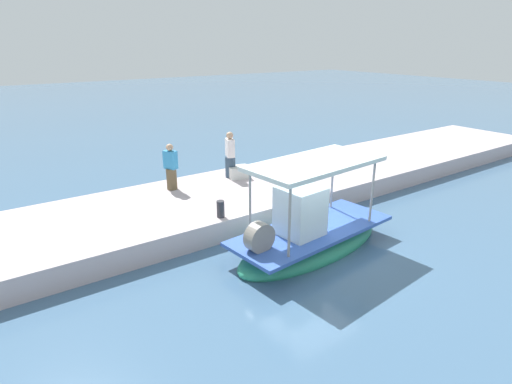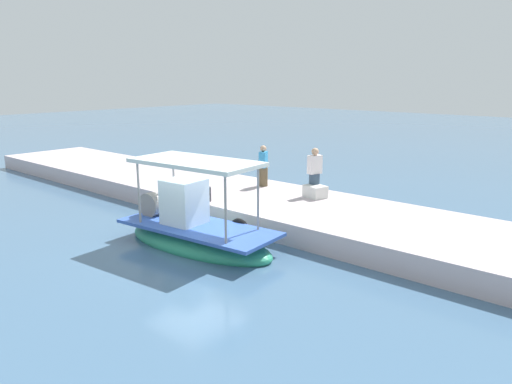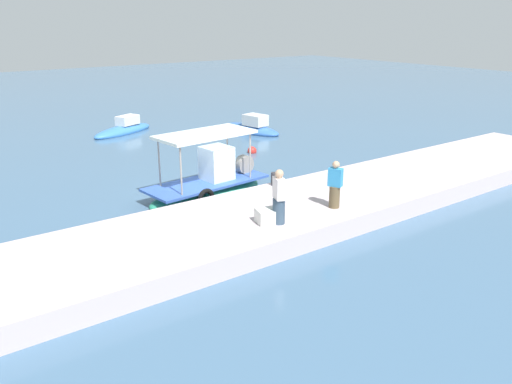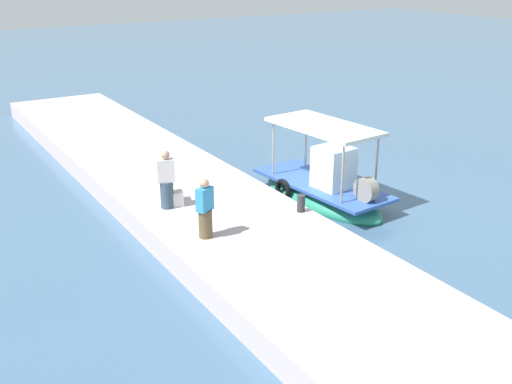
% 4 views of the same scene
% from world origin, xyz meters
% --- Properties ---
extents(ground_plane, '(120.00, 120.00, 0.00)m').
position_xyz_m(ground_plane, '(0.00, 0.00, 0.00)').
color(ground_plane, '#436586').
extents(dock_quay, '(36.00, 4.70, 0.71)m').
position_xyz_m(dock_quay, '(0.00, -4.16, 0.35)').
color(dock_quay, beige).
rests_on(dock_quay, ground_plane).
extents(main_fishing_boat, '(5.47, 2.46, 3.01)m').
position_xyz_m(main_fishing_boat, '(-0.04, -0.02, 0.48)').
color(main_fishing_boat, '#2C9570').
rests_on(main_fishing_boat, ground_plane).
extents(fisherman_near_bollard, '(0.51, 0.57, 1.79)m').
position_xyz_m(fisherman_near_bollard, '(-0.69, -5.39, 1.52)').
color(fisherman_near_bollard, '#34495D').
rests_on(fisherman_near_bollard, dock_quay).
extents(fisherman_by_crate, '(0.49, 0.54, 1.66)m').
position_xyz_m(fisherman_by_crate, '(1.78, -5.38, 1.46)').
color(fisherman_by_crate, brown).
rests_on(fisherman_by_crate, dock_quay).
extents(mooring_bollard, '(0.24, 0.24, 0.52)m').
position_xyz_m(mooring_bollard, '(1.66, -2.16, 0.97)').
color(mooring_bollard, '#2D2D33').
rests_on(mooring_bollard, dock_quay).
extents(cargo_crate, '(0.90, 0.80, 0.45)m').
position_xyz_m(cargo_crate, '(-0.91, -5.15, 0.93)').
color(cargo_crate, silver).
rests_on(cargo_crate, dock_quay).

